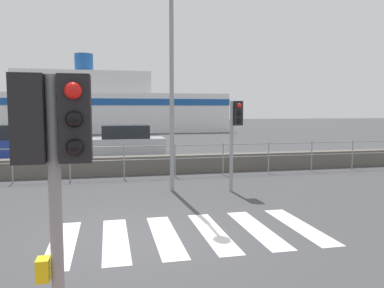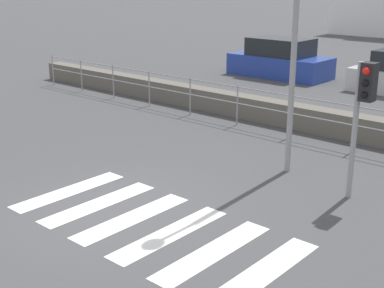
{
  "view_description": "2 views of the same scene",
  "coord_description": "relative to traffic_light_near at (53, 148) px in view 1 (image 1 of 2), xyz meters",
  "views": [
    {
      "loc": [
        -0.48,
        -6.64,
        2.32
      ],
      "look_at": [
        1.45,
        2.0,
        1.5
      ],
      "focal_mm": 35.0,
      "sensor_mm": 36.0,
      "label": 1
    },
    {
      "loc": [
        6.82,
        -5.61,
        3.99
      ],
      "look_at": [
        0.99,
        1.0,
        1.2
      ],
      "focal_mm": 50.0,
      "sensor_mm": 36.0,
      "label": 2
    }
  ],
  "objects": [
    {
      "name": "seawall",
      "position": [
        0.91,
        10.43,
        -1.7
      ],
      "size": [
        23.16,
        0.55,
        0.64
      ],
      "color": "#605B54",
      "rests_on": "ground_plane"
    },
    {
      "name": "streetlamp",
      "position": [
        2.17,
        7.07,
        1.6
      ],
      "size": [
        0.32,
        1.36,
        5.76
      ],
      "color": "gray",
      "rests_on": "ground_plane"
    },
    {
      "name": "harbor_fence",
      "position": [
        0.91,
        9.56,
        -1.27
      ],
      "size": [
        20.88,
        0.04,
        1.14
      ],
      "color": "gray",
      "rests_on": "ground_plane"
    },
    {
      "name": "traffic_light_near",
      "position": [
        0.0,
        0.0,
        0.0
      ],
      "size": [
        0.58,
        0.41,
        2.59
      ],
      "color": "gray",
      "rests_on": "ground_plane"
    },
    {
      "name": "parked_car_blue",
      "position": [
        -4.04,
        16.76,
        -1.35
      ],
      "size": [
        4.1,
        1.84,
        1.57
      ],
      "color": "#233D9E",
      "rests_on": "ground_plane"
    },
    {
      "name": "ground_plane",
      "position": [
        0.91,
        3.58,
        -2.02
      ],
      "size": [
        160.0,
        160.0,
        0.0
      ],
      "primitive_type": "plane",
      "color": "#424244"
    },
    {
      "name": "traffic_light_far",
      "position": [
        3.9,
        6.88,
        -0.14
      ],
      "size": [
        0.34,
        0.32,
        2.56
      ],
      "color": "gray",
      "rests_on": "ground_plane"
    },
    {
      "name": "ferry_boat",
      "position": [
        0.34,
        36.3,
        0.56
      ],
      "size": [
        23.03,
        6.13,
        7.84
      ],
      "color": "white",
      "rests_on": "ground_plane"
    },
    {
      "name": "parked_car_silver",
      "position": [
        1.28,
        16.76,
        -1.38
      ],
      "size": [
        4.01,
        1.72,
        1.5
      ],
      "color": "#BCBCC1",
      "rests_on": "ground_plane"
    },
    {
      "name": "crosswalk",
      "position": [
        1.86,
        3.58,
        -2.01
      ],
      "size": [
        4.95,
        2.4,
        0.01
      ],
      "color": "silver",
      "rests_on": "ground_plane"
    }
  ]
}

